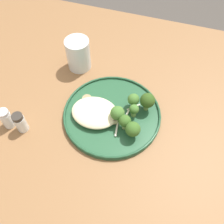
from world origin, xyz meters
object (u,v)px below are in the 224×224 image
seared_scallop_front_small (87,99)px  pepper_shaker (20,122)px  broccoli_floret_split_head (133,129)px  salt_shaker (6,118)px  water_glass (79,56)px  seared_scallop_tiny_bay (98,117)px  broccoli_floret_small_sprig (125,121)px  broccoli_floret_right_tilted (117,113)px  broccoli_floret_tall_stalk (133,100)px  seared_scallop_tilted_round (90,113)px  broccoli_floret_rear_charred (147,101)px  broccoli_floret_near_rim (134,110)px  seared_scallop_center_golden (115,120)px  dinner_plate (112,114)px  seared_scallop_right_edge (106,111)px

seared_scallop_front_small → pepper_shaker: size_ratio=0.41×
broccoli_floret_split_head → salt_shaker: (-0.35, -0.07, -0.01)m
water_glass → salt_shaker: water_glass is taller
seared_scallop_tiny_bay → broccoli_floret_small_sprig: bearing=-3.5°
broccoli_floret_right_tilted → pepper_shaker: (-0.25, -0.10, -0.02)m
broccoli_floret_split_head → broccoli_floret_tall_stalk: size_ratio=1.06×
seared_scallop_tilted_round → pepper_shaker: 0.20m
seared_scallop_tiny_bay → seared_scallop_front_small: bearing=136.4°
seared_scallop_tiny_bay → salt_shaker: (-0.24, -0.09, 0.01)m
broccoli_floret_right_tilted → salt_shaker: bearing=-161.1°
broccoli_floret_rear_charred → broccoli_floret_split_head: broccoli_floret_rear_charred is taller
broccoli_floret_small_sprig → broccoli_floret_near_rim: size_ratio=1.22×
seared_scallop_front_small → seared_scallop_tilted_round: size_ratio=1.06×
seared_scallop_center_golden → broccoli_floret_rear_charred: bearing=43.8°
seared_scallop_tiny_bay → water_glass: size_ratio=0.31×
broccoli_floret_rear_charred → broccoli_floret_right_tilted: size_ratio=1.06×
broccoli_floret_tall_stalk → water_glass: size_ratio=0.49×
seared_scallop_front_small → broccoli_floret_tall_stalk: 0.14m
dinner_plate → broccoli_floret_rear_charred: size_ratio=4.54×
dinner_plate → seared_scallop_tilted_round: size_ratio=11.09×
broccoli_floret_split_head → seared_scallop_right_edge: bearing=151.6°
seared_scallop_front_small → broccoli_floret_right_tilted: bearing=-20.0°
broccoli_floret_split_head → broccoli_floret_near_rim: (-0.01, 0.07, -0.01)m
broccoli_floret_small_sprig → broccoli_floret_tall_stalk: 0.08m
seared_scallop_tiny_bay → broccoli_floret_tall_stalk: size_ratio=0.64×
dinner_plate → broccoli_floret_small_sprig: size_ratio=5.30×
seared_scallop_tiny_bay → broccoli_floret_rear_charred: size_ratio=0.52×
seared_scallop_tilted_round → salt_shaker: salt_shaker is taller
broccoli_floret_right_tilted → water_glass: size_ratio=0.56×
seared_scallop_front_small → seared_scallop_tilted_round: 0.05m
seared_scallop_tilted_round → seared_scallop_right_edge: size_ratio=0.84×
broccoli_floret_right_tilted → pepper_shaker: broccoli_floret_right_tilted is taller
water_glass → seared_scallop_tilted_round: bearing=-59.7°
seared_scallop_right_edge → salt_shaker: salt_shaker is taller
broccoli_floret_tall_stalk → water_glass: 0.25m
water_glass → broccoli_floret_split_head: bearing=-41.6°
seared_scallop_tilted_round → broccoli_floret_tall_stalk: 0.13m
seared_scallop_right_edge → water_glass: size_ratio=0.29×
water_glass → salt_shaker: (-0.11, -0.28, -0.01)m
salt_shaker → broccoli_floret_tall_stalk: bearing=26.8°
seared_scallop_tilted_round → seared_scallop_front_small: bearing=121.8°
seared_scallop_right_edge → broccoli_floret_rear_charred: (0.11, 0.05, 0.03)m
water_glass → salt_shaker: bearing=-110.5°
seared_scallop_center_golden → pepper_shaker: (-0.25, -0.10, 0.01)m
broccoli_floret_near_rim → salt_shaker: salt_shaker is taller
pepper_shaker → seared_scallop_right_edge: bearing=28.9°
seared_scallop_center_golden → seared_scallop_tiny_bay: (-0.05, -0.01, -0.00)m
broccoli_floret_rear_charred → seared_scallop_right_edge: bearing=-155.2°
broccoli_floret_right_tilted → salt_shaker: size_ratio=0.90×
broccoli_floret_split_head → broccoli_floret_near_rim: bearing=101.7°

